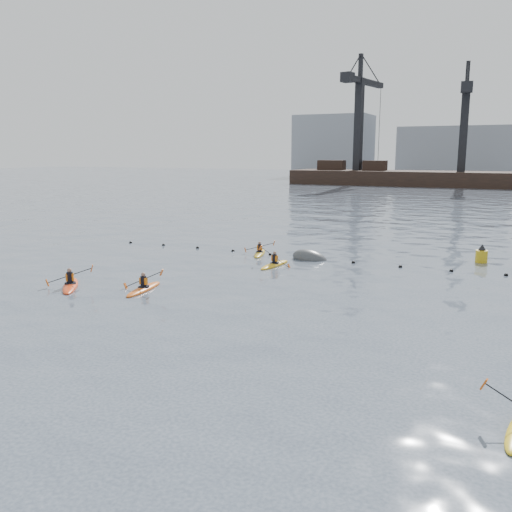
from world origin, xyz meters
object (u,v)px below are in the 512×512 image
at_px(mooring_buoy, 310,259).
at_px(nav_buoy, 481,256).
at_px(kayaker_5, 260,253).
at_px(kayaker_2, 70,285).
at_px(kayaker_3, 275,264).
at_px(kayaker_0, 144,288).

height_order(mooring_buoy, nav_buoy, nav_buoy).
bearing_deg(kayaker_5, kayaker_2, -128.99).
distance_m(kayaker_2, nav_buoy, 25.40).
relative_size(kayaker_2, mooring_buoy, 1.33).
bearing_deg(mooring_buoy, kayaker_5, 176.87).
xyz_separation_m(kayaker_2, nav_buoy, (19.44, 16.33, 0.31)).
distance_m(kayaker_3, mooring_buoy, 3.25).
height_order(kayaker_0, kayaker_3, kayaker_3).
xyz_separation_m(kayaker_2, kayaker_5, (5.18, 12.84, -0.01)).
distance_m(kayaker_3, nav_buoy, 13.52).
relative_size(kayaker_5, nav_buoy, 2.36).
bearing_deg(kayaker_2, nav_buoy, 1.66).
bearing_deg(kayaker_0, kayaker_3, 59.01).
distance_m(kayaker_0, kayaker_5, 11.81).
distance_m(kayaker_5, nav_buoy, 14.69).
bearing_deg(kayaker_2, kayaker_0, -23.03).
distance_m(kayaker_2, kayaker_5, 13.84).
height_order(kayaker_3, kayaker_5, kayaker_3).
bearing_deg(nav_buoy, kayaker_0, -135.44).
distance_m(kayaker_0, nav_buoy, 21.73).
relative_size(kayaker_0, nav_buoy, 2.48).
height_order(kayaker_2, nav_buoy, nav_buoy).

